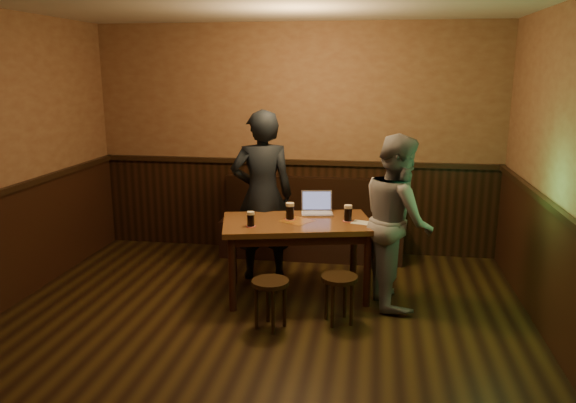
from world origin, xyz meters
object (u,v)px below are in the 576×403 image
(bench, at_px, (311,231))
(stool_left, at_px, (270,290))
(pub_table, at_px, (297,231))
(pint_right, at_px, (348,213))
(person_grey, at_px, (397,220))
(stool_right, at_px, (339,285))
(pint_left, at_px, (251,219))
(laptop, at_px, (317,208))
(person_suit, at_px, (262,196))
(pint_mid, at_px, (290,211))

(bench, bearing_deg, stool_left, -93.50)
(pub_table, relative_size, pint_right, 9.79)
(person_grey, bearing_deg, stool_right, 124.68)
(pub_table, relative_size, pint_left, 10.96)
(stool_left, relative_size, stool_right, 1.00)
(bench, bearing_deg, pub_table, -90.00)
(pint_left, bearing_deg, bench, 75.00)
(stool_right, bearing_deg, pub_table, 128.91)
(laptop, bearing_deg, stool_right, -81.21)
(pint_right, bearing_deg, stool_left, -126.10)
(person_grey, bearing_deg, stool_left, 111.84)
(pint_right, bearing_deg, person_grey, -10.98)
(person_grey, bearing_deg, pint_right, 66.22)
(stool_right, xyz_separation_m, person_suit, (-0.91, 1.04, 0.57))
(pub_table, relative_size, person_grey, 0.97)
(bench, relative_size, pint_left, 14.94)
(bench, height_order, person_grey, person_grey)
(bench, xyz_separation_m, stool_right, (0.47, -1.84, 0.04))
(bench, distance_m, person_suit, 1.10)
(pint_mid, height_order, laptop, laptop)
(pint_right, xyz_separation_m, person_suit, (-0.94, 0.39, 0.06))
(person_suit, bearing_deg, pint_left, 76.90)
(stool_left, bearing_deg, person_grey, 34.65)
(laptop, bearing_deg, bench, 90.19)
(pint_left, relative_size, laptop, 0.41)
(pub_table, distance_m, pint_right, 0.54)
(pint_right, bearing_deg, laptop, 141.83)
(pub_table, bearing_deg, bench, 76.37)
(pint_right, distance_m, laptop, 0.43)
(pub_table, distance_m, stool_right, 0.81)
(stool_right, distance_m, pint_right, 0.83)
(stool_left, distance_m, pint_mid, 0.97)
(pub_table, relative_size, pint_mid, 9.35)
(bench, height_order, stool_right, bench)
(pint_right, relative_size, person_grey, 0.10)
(bench, distance_m, pint_left, 1.68)
(pub_table, relative_size, stool_left, 3.61)
(pint_right, bearing_deg, pint_mid, -177.29)
(laptop, bearing_deg, pint_mid, -139.06)
(bench, xyz_separation_m, pint_left, (-0.41, -1.53, 0.54))
(stool_left, bearing_deg, pint_left, 118.93)
(pint_left, bearing_deg, pint_right, 20.43)
(pint_left, relative_size, person_grey, 0.09)
(bench, height_order, stool_left, bench)
(pint_left, bearing_deg, person_suit, 92.80)
(bench, height_order, laptop, laptop)
(bench, distance_m, pint_right, 1.41)
(pint_mid, distance_m, pint_right, 0.58)
(person_suit, distance_m, person_grey, 1.50)
(bench, height_order, pint_right, bench)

